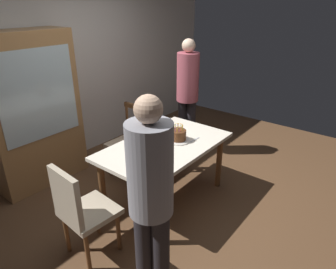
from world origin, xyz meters
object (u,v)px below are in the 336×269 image
object	(u,v)px
plate_near_celebrant	(154,164)
china_cabinet	(32,112)
dining_table	(165,152)
birthday_cake	(178,136)
plate_far_side	(147,141)
person_guest	(187,91)
person_celebrant	(151,194)
chair_upholstered	(80,209)
chair_spindle_back	(129,143)

from	to	relation	value
plate_near_celebrant	china_cabinet	bearing A→B (deg)	97.55
dining_table	birthday_cake	distance (m)	0.23
plate_far_side	china_cabinet	bearing A→B (deg)	112.73
plate_near_celebrant	person_guest	xyz separation A→B (m)	(1.62, 0.75, 0.24)
plate_far_side	person_celebrant	size ratio (longest dim) A/B	0.13
birthday_cake	plate_far_side	world-z (taller)	birthday_cake
dining_table	chair_upholstered	world-z (taller)	chair_upholstered
chair_upholstered	china_cabinet	size ratio (longest dim) A/B	0.50
plate_near_celebrant	chair_upholstered	bearing A→B (deg)	162.13
plate_far_side	person_celebrant	xyz separation A→B (m)	(-0.96, -0.90, 0.21)
chair_spindle_back	person_celebrant	world-z (taller)	person_celebrant
person_celebrant	plate_near_celebrant	bearing A→B (deg)	39.12
chair_spindle_back	plate_near_celebrant	bearing A→B (deg)	-121.13
chair_upholstered	china_cabinet	bearing A→B (deg)	72.04
dining_table	plate_near_celebrant	world-z (taller)	plate_near_celebrant
dining_table	person_celebrant	bearing A→B (deg)	-145.74
plate_near_celebrant	china_cabinet	xyz separation A→B (m)	(-0.23, 1.76, 0.21)
chair_upholstered	person_celebrant	bearing A→B (deg)	-82.12
chair_spindle_back	chair_upholstered	bearing A→B (deg)	-150.96
dining_table	plate_far_side	distance (m)	0.24
dining_table	plate_near_celebrant	bearing A→B (deg)	-154.30
plate_far_side	chair_upholstered	xyz separation A→B (m)	(-1.06, -0.16, -0.21)
dining_table	person_guest	distance (m)	1.37
dining_table	plate_near_celebrant	xyz separation A→B (m)	(-0.41, -0.20, 0.10)
chair_upholstered	china_cabinet	distance (m)	1.65
chair_spindle_back	china_cabinet	distance (m)	1.24
birthday_cake	china_cabinet	size ratio (longest dim) A/B	0.15
birthday_cake	person_celebrant	xyz separation A→B (m)	(-1.20, -0.65, 0.16)
dining_table	chair_spindle_back	distance (m)	0.80
chair_spindle_back	china_cabinet	bearing A→B (deg)	135.52
person_celebrant	china_cabinet	size ratio (longest dim) A/B	0.88
birthday_cake	dining_table	bearing A→B (deg)	161.84
dining_table	plate_near_celebrant	size ratio (longest dim) A/B	6.81
person_guest	china_cabinet	xyz separation A→B (m)	(-1.85, 1.01, -0.03)
birthday_cake	person_guest	distance (m)	1.22
plate_near_celebrant	plate_far_side	size ratio (longest dim) A/B	1.00
chair_spindle_back	dining_table	bearing A→B (deg)	-102.41
plate_far_side	chair_spindle_back	bearing A→B (deg)	66.70
chair_upholstered	person_guest	distance (m)	2.44
dining_table	person_guest	world-z (taller)	person_guest
person_celebrant	chair_spindle_back	bearing A→B (deg)	50.63
birthday_cake	person_guest	world-z (taller)	person_guest
plate_near_celebrant	chair_spindle_back	size ratio (longest dim) A/B	0.23
plate_far_side	chair_spindle_back	size ratio (longest dim) A/B	0.23
china_cabinet	chair_upholstered	bearing A→B (deg)	-107.96
plate_near_celebrant	birthday_cake	bearing A→B (deg)	14.01
birthday_cake	china_cabinet	xyz separation A→B (m)	(-0.81, 1.61, 0.16)
plate_near_celebrant	chair_spindle_back	xyz separation A→B (m)	(0.58, 0.96, -0.28)
dining_table	chair_upholstered	xyz separation A→B (m)	(-1.14, 0.04, -0.11)
plate_near_celebrant	person_celebrant	xyz separation A→B (m)	(-0.62, -0.51, 0.21)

